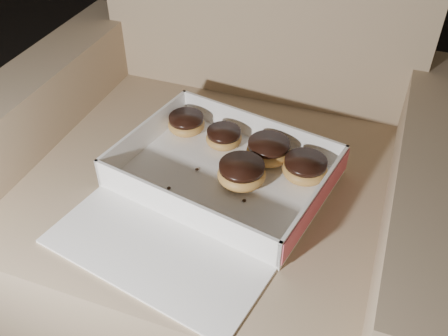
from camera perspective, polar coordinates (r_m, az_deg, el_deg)
armchair at (r=1.08m, az=-0.25°, el=-3.15°), size 0.88×0.74×0.92m
bakery_box at (r=0.90m, az=-1.14°, el=-2.17°), size 0.45×0.50×0.06m
donut_a at (r=0.90m, az=2.02°, el=-0.60°), size 0.09×0.09×0.04m
donut_b at (r=0.96m, az=5.12°, el=2.02°), size 0.09×0.09×0.04m
donut_c at (r=0.92m, az=9.24°, el=-0.05°), size 0.08×0.08×0.04m
donut_d at (r=1.03m, az=-4.32°, el=5.09°), size 0.08×0.08×0.04m
donut_e at (r=0.99m, az=-0.02°, el=3.52°), size 0.07×0.07×0.04m
crumb_a at (r=0.88m, az=2.32°, el=-3.73°), size 0.01×0.01×0.00m
crumb_b at (r=0.91m, az=-7.15°, el=-2.44°), size 0.01×0.01×0.00m
crumb_c at (r=0.94m, az=-3.11°, el=-0.15°), size 0.01×0.01×0.00m
crumb_d at (r=0.91m, az=-6.32°, el=-2.28°), size 0.01×0.01×0.00m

